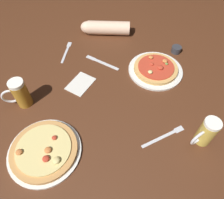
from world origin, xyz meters
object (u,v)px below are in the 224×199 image
napkin_folded (81,84)px  fork_left (66,51)px  fork_spare (164,136)px  pizza_plate_far (156,69)px  pizza_plate_near (44,150)px  beer_mug_dark (20,94)px  ramekin_sauce (176,49)px  diner_arm (104,28)px  knife_right (102,62)px  beer_mug_amber (206,132)px

napkin_folded → fork_left: size_ratio=0.75×
fork_spare → pizza_plate_far: bearing=99.2°
pizza_plate_near → fork_left: pizza_plate_near is taller
fork_left → pizza_plate_far: bearing=-6.6°
beer_mug_dark → ramekin_sauce: beer_mug_dark is taller
ramekin_sauce → diner_arm: (-0.48, 0.10, 0.02)m
fork_spare → napkin_folded: bearing=152.9°
knife_right → napkin_folded: bearing=-112.5°
ramekin_sauce → knife_right: size_ratio=0.27×
pizza_plate_far → beer_mug_dark: size_ratio=1.97×
ramekin_sauce → fork_spare: size_ratio=0.31×
pizza_plate_far → fork_spare: pizza_plate_far is taller
pizza_plate_near → diner_arm: diner_arm is taller
ramekin_sauce → fork_spare: ramekin_sauce is taller
napkin_folded → fork_spare: bearing=-27.1°
pizza_plate_far → fork_spare: (0.07, -0.42, -0.01)m
pizza_plate_far → diner_arm: diner_arm is taller
pizza_plate_near → beer_mug_dark: beer_mug_dark is taller
ramekin_sauce → fork_left: ramekin_sauce is taller
pizza_plate_far → fork_spare: 0.43m
ramekin_sauce → diner_arm: diner_arm is taller
pizza_plate_near → diner_arm: (0.07, 0.89, 0.03)m
ramekin_sauce → beer_mug_amber: bearing=-78.9°
ramekin_sauce → knife_right: bearing=-157.0°
napkin_folded → pizza_plate_near: bearing=-95.7°
pizza_plate_far → napkin_folded: (-0.40, -0.18, -0.01)m
pizza_plate_near → ramekin_sauce: 0.96m
pizza_plate_near → fork_spare: size_ratio=1.67×
fork_spare → diner_arm: 0.84m
ramekin_sauce → napkin_folded: bearing=-143.9°
fork_spare → diner_arm: (-0.44, 0.72, 0.04)m
pizza_plate_far → knife_right: 0.32m
beer_mug_amber → fork_spare: bearing=-175.1°
pizza_plate_far → fork_left: (-0.56, 0.06, -0.01)m
napkin_folded → fork_left: 0.30m
diner_arm → fork_left: bearing=-130.1°
napkin_folded → knife_right: 0.21m
beer_mug_dark → fork_spare: beer_mug_dark is taller
napkin_folded → fork_spare: (0.47, -0.24, -0.00)m
ramekin_sauce → fork_spare: 0.62m
diner_arm → beer_mug_dark: bearing=-112.7°
fork_left → ramekin_sauce: bearing=10.7°
knife_right → beer_mug_dark: bearing=-131.1°
pizza_plate_near → napkin_folded: (0.04, 0.41, -0.01)m
napkin_folded → fork_left: napkin_folded is taller
beer_mug_dark → napkin_folded: bearing=36.4°
napkin_folded → knife_right: size_ratio=0.69×
beer_mug_dark → beer_mug_amber: bearing=-2.9°
knife_right → diner_arm: diner_arm is taller
napkin_folded → ramekin_sauce: bearing=36.1°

